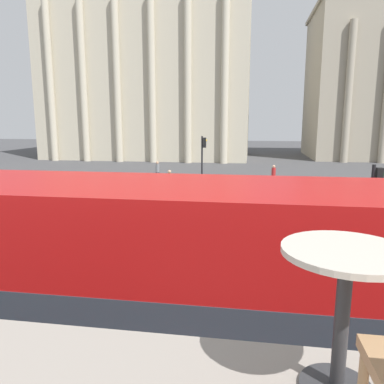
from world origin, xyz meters
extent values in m
cylinder|color=black|center=(-4.15, 5.01, 0.48)|extent=(0.97, 0.22, 0.97)
cube|color=#B71414|center=(0.19, 3.75, 1.36)|extent=(11.47, 2.52, 1.74)
cube|color=#2D3842|center=(0.19, 3.75, 2.45)|extent=(11.24, 2.54, 0.45)
cube|color=#B71414|center=(0.19, 3.75, 3.39)|extent=(11.47, 2.52, 1.42)
cylinder|color=#2D2D30|center=(1.21, -0.35, 4.15)|extent=(0.07, 0.07, 0.68)
cylinder|color=beige|center=(1.21, -0.35, 4.51)|extent=(0.60, 0.60, 0.03)
cube|color=beige|center=(-13.64, 51.98, 11.74)|extent=(27.86, 15.11, 23.48)
cylinder|color=beige|center=(-24.79, 43.98, 9.98)|extent=(0.90, 0.90, 19.95)
cylinder|color=beige|center=(-20.33, 43.98, 9.98)|extent=(0.90, 0.90, 19.95)
cylinder|color=beige|center=(-15.87, 43.98, 9.98)|extent=(0.90, 0.90, 19.95)
cylinder|color=beige|center=(-11.41, 43.98, 9.98)|extent=(0.90, 0.90, 19.95)
cylinder|color=beige|center=(-6.96, 43.98, 9.98)|extent=(0.90, 0.90, 19.95)
cylinder|color=beige|center=(-2.50, 43.98, 9.98)|extent=(0.90, 0.90, 19.95)
cylinder|color=#A39984|center=(12.42, 47.51, 8.50)|extent=(0.90, 0.90, 16.99)
cylinder|color=black|center=(4.66, 10.51, 1.88)|extent=(0.12, 0.12, 3.75)
cube|color=black|center=(4.84, 10.51, 3.30)|extent=(0.20, 0.24, 0.70)
sphere|color=green|center=(4.95, 10.51, 3.45)|extent=(0.14, 0.14, 0.14)
cylinder|color=black|center=(-2.63, 24.14, 2.04)|extent=(0.12, 0.12, 4.09)
cube|color=black|center=(-2.45, 24.14, 3.64)|extent=(0.20, 0.24, 0.70)
sphere|color=gold|center=(-2.34, 24.14, 3.79)|extent=(0.14, 0.14, 0.14)
cylinder|color=black|center=(6.55, 17.00, 0.30)|extent=(0.60, 0.18, 0.60)
cylinder|color=black|center=(6.55, 15.25, 0.30)|extent=(0.60, 0.18, 0.60)
cylinder|color=black|center=(3.75, 17.00, 0.30)|extent=(0.60, 0.18, 0.60)
cylinder|color=black|center=(3.75, 15.25, 0.30)|extent=(0.60, 0.18, 0.60)
cube|color=silver|center=(5.15, 16.12, 0.57)|extent=(4.20, 1.75, 0.55)
cube|color=#2D3842|center=(4.95, 16.12, 1.10)|extent=(1.89, 1.61, 0.50)
cylinder|color=#282B33|center=(-7.05, 28.40, 0.44)|extent=(0.14, 0.14, 0.88)
cylinder|color=#282B33|center=(-6.87, 28.40, 0.44)|extent=(0.14, 0.14, 0.88)
cylinder|color=slate|center=(-6.96, 28.40, 1.23)|extent=(0.32, 0.32, 0.70)
sphere|color=tan|center=(-6.96, 28.40, 1.70)|extent=(0.24, 0.24, 0.24)
cylinder|color=#282B33|center=(8.22, 21.49, 0.42)|extent=(0.14, 0.14, 0.84)
cylinder|color=#282B33|center=(8.40, 21.49, 0.42)|extent=(0.14, 0.14, 0.84)
cylinder|color=yellow|center=(8.31, 21.49, 1.17)|extent=(0.32, 0.32, 0.67)
sphere|color=tan|center=(8.31, 21.49, 1.62)|extent=(0.23, 0.23, 0.23)
cylinder|color=#282B33|center=(-4.82, 22.96, 0.44)|extent=(0.14, 0.14, 0.88)
cylinder|color=#282B33|center=(-4.64, 22.96, 0.44)|extent=(0.14, 0.14, 0.88)
cylinder|color=#606638|center=(-4.73, 22.96, 1.23)|extent=(0.32, 0.32, 0.70)
sphere|color=tan|center=(-4.73, 22.96, 1.69)|extent=(0.24, 0.24, 0.24)
cylinder|color=#282B33|center=(2.49, 27.52, 0.43)|extent=(0.14, 0.14, 0.85)
cylinder|color=#282B33|center=(2.67, 27.52, 0.43)|extent=(0.14, 0.14, 0.85)
cylinder|color=#B22323|center=(2.58, 27.52, 1.19)|extent=(0.32, 0.32, 0.68)
sphere|color=tan|center=(2.58, 27.52, 1.65)|extent=(0.23, 0.23, 0.23)
camera|label=1|loc=(0.76, -2.08, 5.10)|focal=35.00mm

